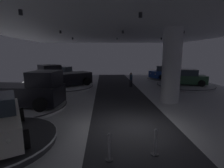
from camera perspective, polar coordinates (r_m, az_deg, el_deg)
ground at (r=8.83m, az=7.23°, el=-14.51°), size 24.00×44.00×0.06m
ceiling_with_spotlights at (r=8.26m, az=8.16°, el=23.35°), size 24.00×44.00×0.39m
column_right at (r=13.52m, az=19.17°, el=5.74°), size 1.36×1.36×5.50m
display_platform_far_left at (r=18.97m, az=-14.92°, el=-0.89°), size 5.68×5.68×0.26m
pickup_truck_far_left at (r=18.67m, az=-15.95°, el=2.15°), size 5.47×4.91×2.30m
display_platform_deep_right at (r=25.42m, az=16.96°, el=1.67°), size 4.75×4.75×0.23m
display_car_deep_right at (r=25.34m, az=17.11°, el=3.61°), size 4.57×3.47×1.71m
display_platform_deep_left at (r=23.96m, az=-16.16°, el=1.24°), size 6.06×6.06×0.24m
display_car_deep_left at (r=23.83m, az=-16.20°, el=3.31°), size 4.57×3.45×1.71m
display_platform_mid_left at (r=13.12m, az=-27.55°, el=-6.62°), size 5.77×5.77×0.23m
pickup_truck_mid_left at (r=12.71m, az=-26.70°, el=-2.23°), size 5.54×3.23×2.30m
display_platform_far_right at (r=20.91m, az=23.11°, el=-0.43°), size 6.09×6.09×0.23m
display_car_far_right at (r=20.79m, az=23.36°, el=1.91°), size 4.52×3.04×1.71m
visitor_walking_near at (r=19.04m, az=6.34°, el=1.74°), size 0.32×0.32×1.59m
stanchion_a at (r=6.29m, az=-0.95°, el=-21.23°), size 0.28×0.28×1.01m
stanchion_b at (r=6.75m, az=14.17°, el=-19.21°), size 0.28×0.28×1.01m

